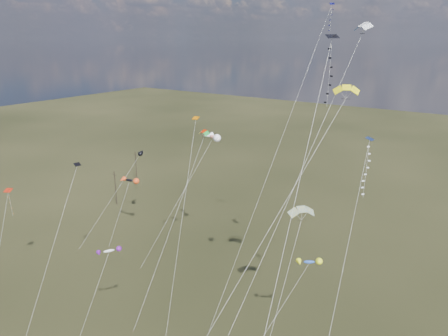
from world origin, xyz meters
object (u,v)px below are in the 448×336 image
Objects in this scene: utility_pole_near at (115,188)px; novelty_black_orange at (129,180)px; diamond_black_high at (323,97)px; parafoil_yellow at (346,89)px; utility_pole_far at (136,166)px.

novelty_black_orange reaches higher than utility_pole_near.
diamond_black_high is at bearing -21.46° from utility_pole_near.
diamond_black_high is at bearing -88.94° from parafoil_yellow.
parafoil_yellow reaches higher than utility_pole_near.
utility_pole_far is 0.22× the size of diamond_black_high.
parafoil_yellow is (-0.12, 6.48, -0.01)m from diamond_black_high.
utility_pole_far is 77.61m from diamond_black_high.
utility_pole_far is at bearing 150.55° from diamond_black_high.
utility_pole_near is at bearing 158.54° from diamond_black_high.
novelty_black_orange is at bearing -45.29° from utility_pole_far.
utility_pole_near is at bearing 150.18° from novelty_black_orange.
diamond_black_high reaches higher than utility_pole_far.
novelty_black_orange is (21.54, -21.76, 6.87)m from utility_pole_far.
utility_pole_near is 16.12m from utility_pole_far.
utility_pole_far is 31.38m from novelty_black_orange.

